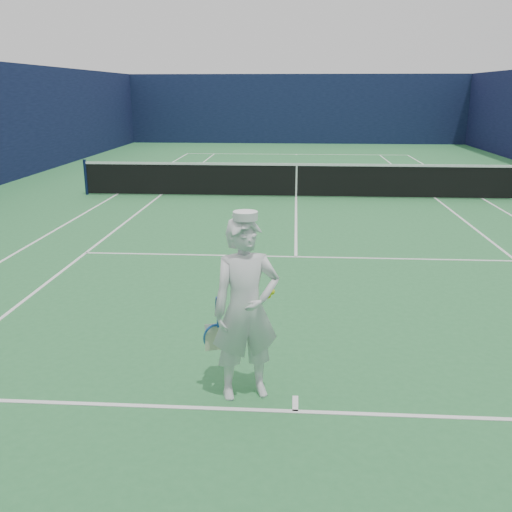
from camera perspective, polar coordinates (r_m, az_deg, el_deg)
The scene contains 5 objects.
ground at distance 17.17m, azimuth 4.03°, elevation 5.90°, with size 80.00×80.00×0.00m, color #2C753D.
court_markings at distance 17.17m, azimuth 4.03°, elevation 5.91°, with size 11.03×23.83×0.01m.
windscreen_fence at distance 16.93m, azimuth 4.17°, elevation 12.57°, with size 20.12×36.12×4.00m.
tennis_net at distance 17.08m, azimuth 4.07°, elevation 7.73°, with size 12.88×0.09×1.07m.
tennis_player at distance 5.75m, azimuth -1.03°, elevation -5.34°, with size 0.88×0.65×1.95m.
Camera 1 is at (-0.05, -16.90, 3.07)m, focal length 40.00 mm.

